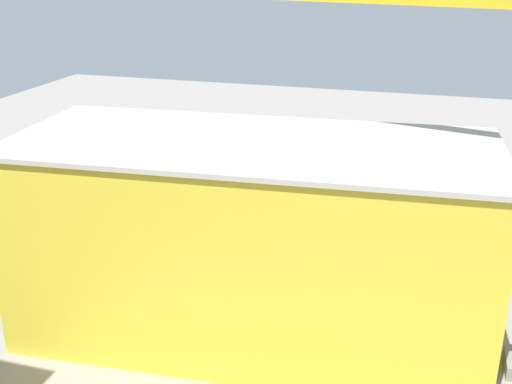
# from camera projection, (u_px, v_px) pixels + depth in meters

# --- Properties ---
(ground_plane) EXTENTS (169.82, 169.82, 0.00)m
(ground_plane) POSITION_uv_depth(u_px,v_px,m) (309.00, 230.00, 76.95)
(ground_plane) COLOR gray
(ground_plane) RESTS_ON ground
(rail_bed) EXTENTS (106.87, 21.59, 0.01)m
(rail_bed) POSITION_uv_depth(u_px,v_px,m) (336.00, 177.00, 95.07)
(rail_bed) COLOR #665E54
(rail_bed) RESTS_ON ground
(street_asphalt) EXTENTS (106.50, 16.23, 0.01)m
(street_asphalt) POSITION_uv_depth(u_px,v_px,m) (305.00, 238.00, 74.91)
(street_asphalt) COLOR #424244
(street_asphalt) RESTS_ON ground
(track_rails) EXTENTS (105.90, 15.19, 0.12)m
(track_rails) POSITION_uv_depth(u_px,v_px,m) (336.00, 176.00, 95.01)
(track_rails) COLOR #9E9EA8
(track_rails) RESTS_ON ground
(platform_canopy_near) EXTENTS (53.94, 8.76, 4.19)m
(platform_canopy_near) POSITION_uv_depth(u_px,v_px,m) (348.00, 169.00, 86.42)
(platform_canopy_near) COLOR #A82D23
(platform_canopy_near) RESTS_ON ground
(freight_coach_far) EXTENTS (18.37, 4.11, 6.25)m
(freight_coach_far) POSITION_uv_depth(u_px,v_px,m) (156.00, 147.00, 98.54)
(freight_coach_far) COLOR black
(freight_coach_far) RESTS_ON ground
(parked_car_0) EXTENTS (4.39, 2.11, 1.65)m
(parked_car_0) POSITION_uv_depth(u_px,v_px,m) (428.00, 235.00, 73.89)
(parked_car_0) COLOR black
(parked_car_0) RESTS_ON ground
(parked_car_1) EXTENTS (4.64, 2.34, 1.69)m
(parked_car_1) POSITION_uv_depth(u_px,v_px,m) (376.00, 228.00, 75.68)
(parked_car_1) COLOR black
(parked_car_1) RESTS_ON ground
(parked_car_2) EXTENTS (4.67, 2.26, 1.62)m
(parked_car_2) POSITION_uv_depth(u_px,v_px,m) (312.00, 221.00, 77.84)
(parked_car_2) COLOR black
(parked_car_2) RESTS_ON ground
(parked_car_3) EXTENTS (4.54, 2.05, 1.62)m
(parked_car_3) POSITION_uv_depth(u_px,v_px,m) (261.00, 217.00, 79.06)
(parked_car_3) COLOR black
(parked_car_3) RESTS_ON ground
(parked_car_4) EXTENTS (4.75, 1.85, 1.71)m
(parked_car_4) POSITION_uv_depth(u_px,v_px,m) (206.00, 210.00, 80.86)
(parked_car_4) COLOR black
(parked_car_4) RESTS_ON ground
(parked_car_5) EXTENTS (4.53, 2.24, 1.81)m
(parked_car_5) POSITION_uv_depth(u_px,v_px,m) (157.00, 204.00, 82.69)
(parked_car_5) COLOR black
(parked_car_5) RESTS_ON ground
(parked_car_6) EXTENTS (4.53, 1.97, 1.85)m
(parked_car_6) POSITION_uv_depth(u_px,v_px,m) (116.00, 198.00, 84.79)
(parked_car_6) COLOR black
(parked_car_6) RESTS_ON ground
(construction_building) EXTENTS (40.41, 19.06, 17.43)m
(construction_building) POSITION_uv_depth(u_px,v_px,m) (251.00, 242.00, 53.67)
(construction_building) COLOR yellow
(construction_building) RESTS_ON ground
(construction_roof_slab) EXTENTS (41.05, 19.70, 0.40)m
(construction_roof_slab) POSITION_uv_depth(u_px,v_px,m) (251.00, 143.00, 50.46)
(construction_roof_slab) COLOR #B7B2A8
(construction_roof_slab) RESTS_ON construction_building
(box_truck_0) EXTENTS (10.05, 2.94, 3.39)m
(box_truck_0) POSITION_uv_depth(u_px,v_px,m) (208.00, 232.00, 72.31)
(box_truck_0) COLOR black
(box_truck_0) RESTS_ON ground
(box_truck_1) EXTENTS (9.17, 2.57, 3.32)m
(box_truck_1) POSITION_uv_depth(u_px,v_px,m) (151.00, 227.00, 73.85)
(box_truck_1) COLOR black
(box_truck_1) RESTS_ON ground
(box_truck_2) EXTENTS (10.12, 4.01, 3.47)m
(box_truck_2) POSITION_uv_depth(u_px,v_px,m) (292.00, 250.00, 67.92)
(box_truck_2) COLOR black
(box_truck_2) RESTS_ON ground
(street_tree_0) EXTENTS (6.21, 6.21, 8.35)m
(street_tree_0) POSITION_uv_depth(u_px,v_px,m) (114.00, 190.00, 75.10)
(street_tree_0) COLOR brown
(street_tree_0) RESTS_ON ground
(street_tree_1) EXTENTS (5.61, 5.61, 8.25)m
(street_tree_1) POSITION_uv_depth(u_px,v_px,m) (391.00, 221.00, 66.07)
(street_tree_1) COLOR brown
(street_tree_1) RESTS_ON ground
(street_tree_3) EXTENTS (4.70, 4.70, 7.86)m
(street_tree_3) POSITION_uv_depth(u_px,v_px,m) (184.00, 199.00, 71.97)
(street_tree_3) COLOR brown
(street_tree_3) RESTS_ON ground
(traffic_light) EXTENTS (0.50, 0.36, 6.89)m
(traffic_light) POSITION_uv_depth(u_px,v_px,m) (126.00, 199.00, 74.42)
(traffic_light) COLOR #333333
(traffic_light) RESTS_ON ground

